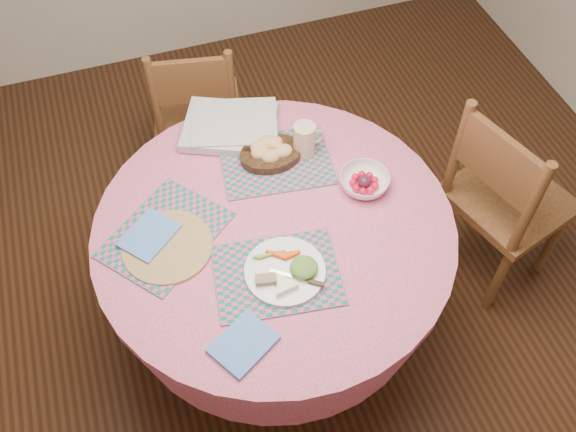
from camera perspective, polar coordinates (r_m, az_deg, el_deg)
The scene contains 15 objects.
ground at distance 2.81m, azimuth -0.98°, elevation -9.96°, with size 4.00×4.00×0.00m, color #331C0F.
dining_table at distance 2.33m, azimuth -1.16°, elevation -3.66°, with size 1.24×1.24×0.75m.
chair_right at distance 2.72m, azimuth 18.53°, elevation 1.50°, with size 0.53×0.54×0.95m.
chair_back at distance 3.02m, azimuth -8.09°, elevation 9.28°, with size 0.46×0.45×0.86m.
placemat_front at distance 2.06m, azimuth -0.98°, elevation -5.24°, with size 0.40×0.30×0.01m, color #12665F.
placemat_left at distance 2.19m, azimuth -10.83°, elevation -1.64°, with size 0.40×0.30×0.01m, color #12665F.
placemat_back at distance 2.36m, azimuth -1.08°, elevation 4.86°, with size 0.40×0.30×0.01m, color #12665F.
wicker_trivet at distance 2.15m, azimuth -10.66°, elevation -2.69°, with size 0.30×0.30×0.01m, color olive.
napkin_near at distance 1.94m, azimuth -3.98°, elevation -11.29°, with size 0.18×0.14×0.01m, color #4F7ACC.
napkin_far at distance 2.18m, azimuth -12.23°, elevation -1.72°, with size 0.18×0.14×0.01m, color #4F7ACC.
dinner_plate at distance 2.05m, azimuth -0.02°, elevation -4.86°, with size 0.26×0.26×0.05m.
bread_bowl at distance 2.34m, azimuth -1.60°, elevation 5.79°, with size 0.23×0.23×0.08m.
latte_mug at distance 2.34m, azimuth 1.51°, elevation 6.82°, with size 0.12×0.08×0.13m.
fruit_bowl at distance 2.27m, azimuth 6.80°, elevation 3.02°, with size 0.20×0.20×0.06m.
newspaper_stack at distance 2.46m, azimuth -5.14°, elevation 7.95°, with size 0.42×0.39×0.04m.
Camera 1 is at (-0.37, -1.24, 2.50)m, focal length 40.00 mm.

